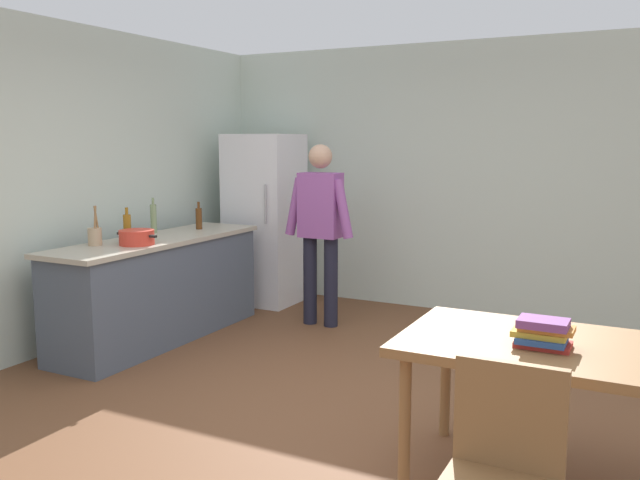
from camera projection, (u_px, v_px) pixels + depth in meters
The scene contains 14 objects.
ground_plane at pixel (321, 413), 4.29m from camera, with size 14.00×14.00×0.00m, color brown.
wall_back at pixel (456, 179), 6.73m from camera, with size 6.40×0.12×2.70m, color silver.
wall_left at pixel (49, 188), 5.44m from camera, with size 0.12×5.60×2.70m, color silver.
kitchen_counter at pixel (159, 289), 5.83m from camera, with size 0.64×2.20×0.90m.
refrigerator at pixel (265, 219), 7.12m from camera, with size 0.70×0.67×1.80m.
person at pixel (320, 223), 6.20m from camera, with size 0.70×0.22×1.70m.
dining_table at pixel (545, 357), 3.29m from camera, with size 1.40×0.90×0.75m.
chair at pixel (502, 469), 2.46m from camera, with size 0.42×0.42×0.91m.
cooking_pot at pixel (137, 237), 5.38m from camera, with size 0.40×0.28×0.12m.
utensil_jar at pixel (95, 236), 5.35m from camera, with size 0.11×0.11×0.32m.
bottle_oil_amber at pixel (127, 227), 5.59m from camera, with size 0.06×0.06×0.28m.
bottle_beer_brown at pixel (199, 218), 6.32m from camera, with size 0.06×0.06×0.26m.
bottle_vinegar_tall at pixel (154, 218), 6.06m from camera, with size 0.06×0.06×0.32m.
book_stack at pixel (543, 333), 3.19m from camera, with size 0.28×0.19×0.15m.
Camera 1 is at (1.86, -3.63, 1.73)m, focal length 37.45 mm.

